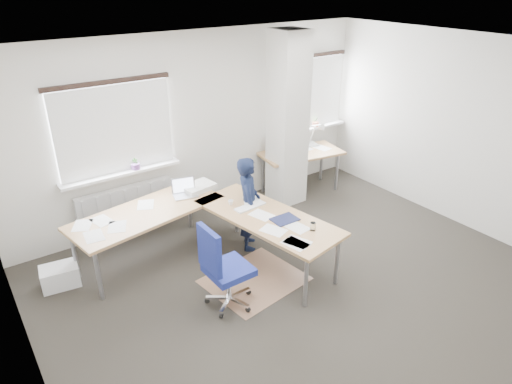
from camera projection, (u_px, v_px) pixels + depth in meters
ground at (301, 283)px, 5.72m from camera, size 6.00×6.00×0.00m
room_shell at (295, 138)px, 5.39m from camera, size 6.04×5.04×2.82m
floor_mat at (254, 280)px, 5.78m from camera, size 1.26×1.11×0.01m
white_crate at (60, 276)px, 5.63m from camera, size 0.48×0.37×0.27m
desk_main at (209, 214)px, 5.89m from camera, size 2.82×2.63×0.96m
desk_side at (301, 154)px, 7.84m from camera, size 1.50×0.93×1.22m
task_chair at (226, 284)px, 5.22m from camera, size 0.59×0.58×1.08m
person at (248, 204)px, 6.22m from camera, size 0.52×0.58×1.34m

